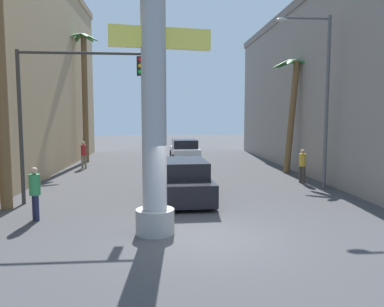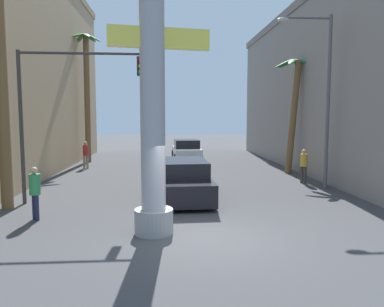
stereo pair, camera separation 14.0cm
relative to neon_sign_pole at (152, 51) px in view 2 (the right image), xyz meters
name	(u,v)px [view 2 (the right image)]	position (x,y,z in m)	size (l,w,h in m)	color
ground_plane	(184,178)	(1.33, 9.39, -5.06)	(92.10, 92.10, 0.00)	#424244
building_right	(355,88)	(12.35, 12.76, 0.01)	(8.53, 25.10, 10.12)	gray
neon_sign_pole	(152,51)	(0.00, 0.00, 0.00)	(3.12, 1.09, 10.54)	#9E9EA3
street_lamp	(321,86)	(7.29, 6.08, -0.43)	(2.51, 0.28, 7.72)	#59595E
traffic_light_mast	(65,96)	(-3.35, 3.98, -1.01)	(5.27, 0.32, 5.71)	#333333
car_lead	(184,180)	(1.07, 4.46, -4.32)	(2.18, 5.12, 1.56)	black
car_far	(187,151)	(1.94, 17.32, -4.32)	(2.15, 4.33, 1.56)	black
palm_tree_near_left	(1,66)	(-5.33, 3.27, -0.04)	(2.43, 2.44, 8.85)	brown
palm_tree_mid_right	(294,103)	(7.71, 10.78, -0.99)	(2.39, 2.32, 6.61)	brown
palm_tree_far_left	(86,88)	(-5.21, 17.06, 0.23)	(2.41, 2.28, 9.14)	brown
pedestrian_curb_left	(35,189)	(-3.80, 1.65, -4.07)	(0.48, 0.48, 1.70)	#1E233F
pedestrian_far_left	(86,153)	(-4.68, 13.57, -4.07)	(0.39, 0.39, 1.71)	gray
pedestrian_mid_right	(304,163)	(7.14, 7.47, -4.09)	(0.46, 0.46, 1.67)	#3F3833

